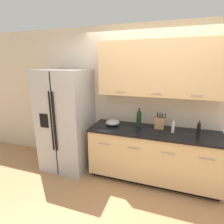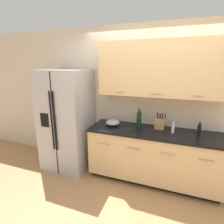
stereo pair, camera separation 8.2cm
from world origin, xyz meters
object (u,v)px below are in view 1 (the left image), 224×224
(knife_block, at_px, (159,123))
(wine_bottle, at_px, (139,118))
(soap_dispenser, at_px, (173,127))
(mixing_bowl, at_px, (113,122))
(refrigerator, at_px, (67,121))
(oil_bottle, at_px, (199,128))

(knife_block, distance_m, wine_bottle, 0.35)
(soap_dispenser, bearing_deg, mixing_bowl, 178.19)
(wine_bottle, height_order, mixing_bowl, wine_bottle)
(knife_block, height_order, mixing_bowl, knife_block)
(refrigerator, xyz_separation_m, mixing_bowl, (0.88, 0.10, 0.02))
(oil_bottle, bearing_deg, soap_dispenser, -168.77)
(refrigerator, height_order, mixing_bowl, refrigerator)
(refrigerator, height_order, wine_bottle, refrigerator)
(knife_block, bearing_deg, refrigerator, -173.79)
(soap_dispenser, relative_size, mixing_bowl, 0.85)
(refrigerator, relative_size, oil_bottle, 8.99)
(refrigerator, height_order, soap_dispenser, refrigerator)
(mixing_bowl, bearing_deg, soap_dispenser, -1.81)
(refrigerator, xyz_separation_m, knife_block, (1.67, 0.18, 0.08))
(wine_bottle, distance_m, oil_bottle, 0.94)
(knife_block, bearing_deg, wine_bottle, 176.89)
(oil_bottle, relative_size, mixing_bowl, 0.85)
(wine_bottle, bearing_deg, knife_block, -3.11)
(refrigerator, bearing_deg, wine_bottle, 8.64)
(knife_block, bearing_deg, mixing_bowl, -174.42)
(oil_bottle, bearing_deg, wine_bottle, 176.68)
(wine_bottle, relative_size, soap_dispenser, 1.53)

